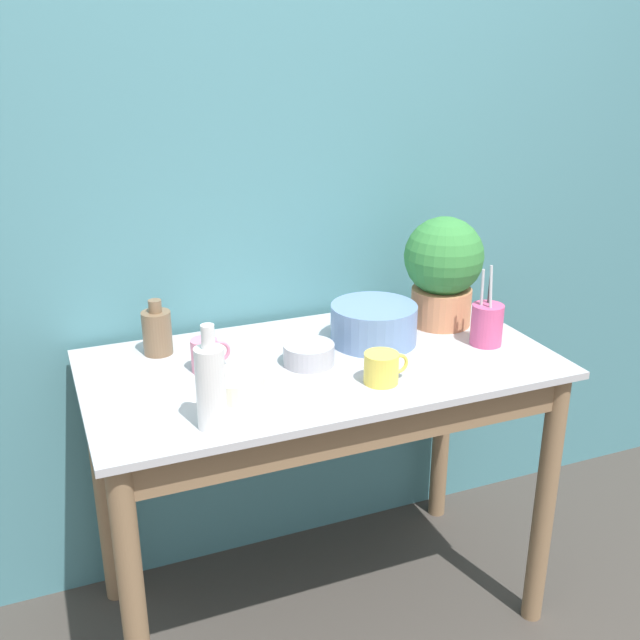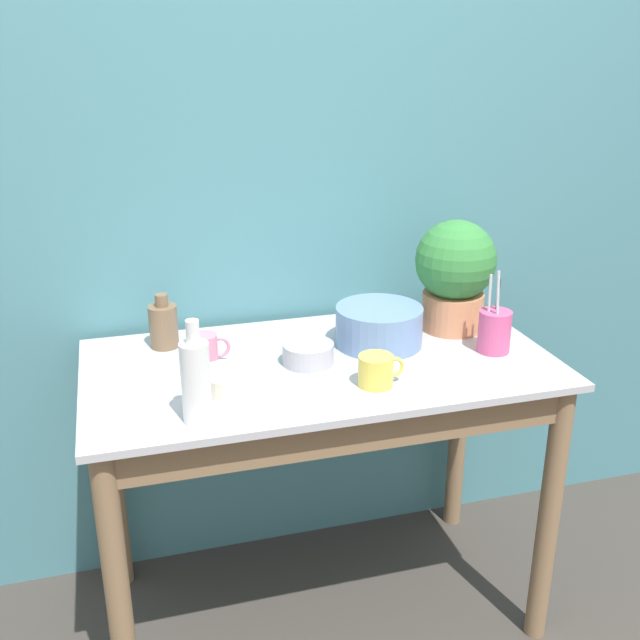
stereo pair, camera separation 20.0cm
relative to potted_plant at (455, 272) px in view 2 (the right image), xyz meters
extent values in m
cube|color=teal|center=(-0.45, 0.27, 0.18)|extent=(6.00, 0.05, 2.40)
cylinder|color=#846647|center=(-1.03, -0.41, -0.61)|extent=(0.06, 0.06, 0.82)
cylinder|color=#846647|center=(0.14, -0.41, -0.61)|extent=(0.06, 0.06, 0.82)
cylinder|color=#846647|center=(-1.03, 0.16, -0.61)|extent=(0.06, 0.06, 0.82)
cylinder|color=#846647|center=(0.14, 0.16, -0.61)|extent=(0.06, 0.06, 0.82)
cube|color=#846647|center=(-0.45, -0.41, -0.25)|extent=(1.17, 0.02, 0.10)
cube|color=#B2B2B7|center=(-0.45, -0.12, -0.19)|extent=(1.27, 0.67, 0.02)
cylinder|color=tan|center=(0.00, 0.00, -0.12)|extent=(0.18, 0.18, 0.11)
sphere|color=#337A38|center=(0.00, 0.00, 0.03)|extent=(0.24, 0.24, 0.24)
cylinder|color=#6684B2|center=(-0.26, -0.06, -0.12)|extent=(0.25, 0.25, 0.11)
cylinder|color=white|center=(-0.81, -0.37, -0.08)|extent=(0.07, 0.07, 0.19)
cylinder|color=white|center=(-0.81, -0.37, 0.04)|extent=(0.03, 0.03, 0.05)
cylinder|color=brown|center=(-0.85, 0.10, -0.12)|extent=(0.08, 0.08, 0.12)
cylinder|color=brown|center=(-0.85, 0.10, -0.04)|extent=(0.04, 0.04, 0.03)
cylinder|color=pink|center=(-0.76, -0.07, -0.14)|extent=(0.07, 0.07, 0.09)
torus|color=pink|center=(-0.71, -0.07, -0.13)|extent=(0.06, 0.01, 0.06)
cylinder|color=#E5CC4C|center=(-0.36, -0.31, -0.14)|extent=(0.09, 0.09, 0.08)
torus|color=#E5CC4C|center=(-0.31, -0.31, -0.14)|extent=(0.06, 0.01, 0.06)
cylinder|color=#A8A8B2|center=(-0.48, -0.13, -0.15)|extent=(0.14, 0.14, 0.06)
cylinder|color=beige|center=(-0.72, -0.23, -0.15)|extent=(0.15, 0.15, 0.05)
cylinder|color=#CC4C7F|center=(0.04, -0.19, -0.12)|extent=(0.09, 0.09, 0.12)
cylinder|color=#333333|center=(0.05, -0.17, -0.08)|extent=(0.01, 0.01, 0.21)
cylinder|color=#B7B7BC|center=(0.02, -0.18, -0.07)|extent=(0.01, 0.01, 0.22)
cylinder|color=#B7B7BC|center=(0.03, -0.21, -0.06)|extent=(0.01, 0.03, 0.24)
camera|label=1|loc=(-1.15, -1.85, 0.66)|focal=42.00mm
camera|label=2|loc=(-0.96, -1.92, 0.66)|focal=42.00mm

